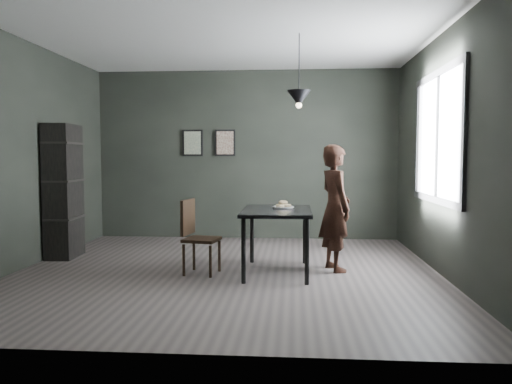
# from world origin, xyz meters

# --- Properties ---
(ground) EXTENTS (5.00, 5.00, 0.00)m
(ground) POSITION_xyz_m (0.00, 0.00, 0.00)
(ground) COLOR #373130
(ground) RESTS_ON ground
(back_wall) EXTENTS (5.00, 0.10, 2.80)m
(back_wall) POSITION_xyz_m (0.00, 2.50, 1.40)
(back_wall) COLOR black
(back_wall) RESTS_ON ground
(ceiling) EXTENTS (5.00, 5.00, 0.02)m
(ceiling) POSITION_xyz_m (0.00, 0.00, 2.80)
(ceiling) COLOR silver
(ceiling) RESTS_ON ground
(window_assembly) EXTENTS (0.04, 1.96, 1.56)m
(window_assembly) POSITION_xyz_m (2.47, 0.20, 1.60)
(window_assembly) COLOR white
(window_assembly) RESTS_ON ground
(cafe_table) EXTENTS (0.80, 1.20, 0.75)m
(cafe_table) POSITION_xyz_m (0.60, 0.00, 0.67)
(cafe_table) COLOR black
(cafe_table) RESTS_ON ground
(white_plate) EXTENTS (0.23, 0.23, 0.01)m
(white_plate) POSITION_xyz_m (0.67, 0.14, 0.76)
(white_plate) COLOR white
(white_plate) RESTS_ON cafe_table
(donut_pile) EXTENTS (0.19, 0.19, 0.08)m
(donut_pile) POSITION_xyz_m (0.67, 0.14, 0.79)
(donut_pile) COLOR beige
(donut_pile) RESTS_ON white_plate
(woman) EXTENTS (0.53, 0.64, 1.51)m
(woman) POSITION_xyz_m (1.29, 0.18, 0.76)
(woman) COLOR black
(woman) RESTS_ON ground
(wood_chair) EXTENTS (0.43, 0.43, 0.87)m
(wood_chair) POSITION_xyz_m (-0.35, -0.11, 0.49)
(wood_chair) COLOR black
(wood_chair) RESTS_ON ground
(shelf_unit) EXTENTS (0.38, 0.62, 1.80)m
(shelf_unit) POSITION_xyz_m (-2.32, 0.70, 0.90)
(shelf_unit) COLOR black
(shelf_unit) RESTS_ON ground
(pendant_lamp) EXTENTS (0.28, 0.28, 0.86)m
(pendant_lamp) POSITION_xyz_m (0.85, 0.10, 2.05)
(pendant_lamp) COLOR black
(pendant_lamp) RESTS_ON ground
(framed_print_left) EXTENTS (0.34, 0.04, 0.44)m
(framed_print_left) POSITION_xyz_m (-0.90, 2.47, 1.60)
(framed_print_left) COLOR black
(framed_print_left) RESTS_ON ground
(framed_print_right) EXTENTS (0.34, 0.04, 0.44)m
(framed_print_right) POSITION_xyz_m (-0.35, 2.47, 1.60)
(framed_print_right) COLOR black
(framed_print_right) RESTS_ON ground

